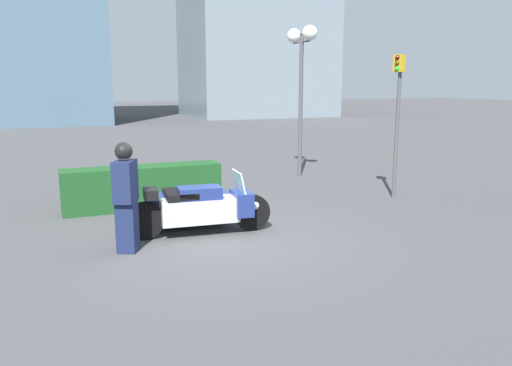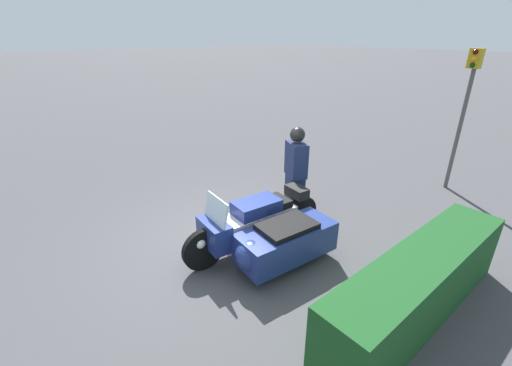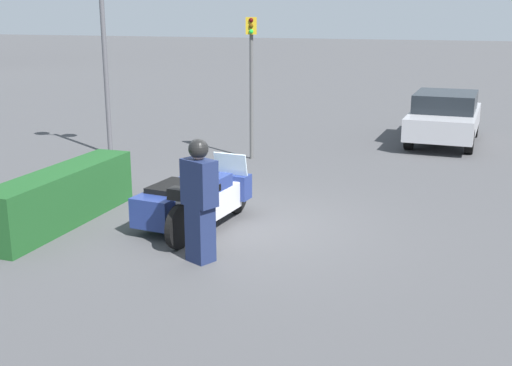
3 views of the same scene
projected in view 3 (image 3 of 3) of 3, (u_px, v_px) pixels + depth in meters
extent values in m
plane|color=#424244|center=(236.00, 227.00, 11.03)|extent=(160.00, 160.00, 0.00)
cylinder|color=black|center=(237.00, 194.00, 11.72)|extent=(0.71, 0.17, 0.70)
cylinder|color=black|center=(179.00, 227.00, 9.94)|extent=(0.71, 0.17, 0.70)
cylinder|color=black|center=(172.00, 212.00, 10.94)|extent=(0.55, 0.15, 0.55)
cube|color=#B7B7BC|center=(210.00, 202.00, 10.80)|extent=(1.47, 0.62, 0.45)
cube|color=navy|center=(210.00, 184.00, 10.72)|extent=(0.82, 0.53, 0.24)
cube|color=black|center=(201.00, 190.00, 10.44)|extent=(0.61, 0.51, 0.12)
cube|color=navy|center=(232.00, 186.00, 11.48)|extent=(0.38, 0.68, 0.44)
cube|color=silver|center=(230.00, 164.00, 11.33)|extent=(0.17, 0.63, 0.40)
sphere|color=white|center=(238.00, 186.00, 11.73)|extent=(0.18, 0.18, 0.18)
cube|color=navy|center=(173.00, 203.00, 10.96)|extent=(1.67, 0.84, 0.50)
sphere|color=navy|center=(194.00, 192.00, 11.56)|extent=(0.48, 0.48, 0.48)
cube|color=black|center=(173.00, 187.00, 10.89)|extent=(0.94, 0.67, 0.09)
cube|color=black|center=(183.00, 194.00, 9.93)|extent=(0.28, 0.45, 0.18)
cube|color=#192347|center=(200.00, 233.00, 9.41)|extent=(0.42, 0.45, 0.86)
cube|color=#192347|center=(199.00, 183.00, 9.21)|extent=(0.49, 0.58, 0.68)
sphere|color=tan|center=(198.00, 152.00, 9.09)|extent=(0.23, 0.23, 0.23)
sphere|color=black|center=(198.00, 149.00, 9.08)|extent=(0.29, 0.29, 0.29)
cube|color=#19471E|center=(62.00, 197.00, 11.08)|extent=(3.52, 0.70, 0.96)
cylinder|color=#4C4C51|center=(106.00, 74.00, 16.14)|extent=(0.12, 0.12, 4.15)
cylinder|color=#4C4C4C|center=(251.00, 98.00, 15.77)|extent=(0.09, 0.09, 3.06)
cube|color=#B79319|center=(251.00, 26.00, 15.27)|extent=(0.21, 0.29, 0.40)
sphere|color=#410707|center=(251.00, 20.00, 15.17)|extent=(0.11, 0.11, 0.11)
sphere|color=#462D06|center=(251.00, 26.00, 15.21)|extent=(0.11, 0.11, 0.11)
sphere|color=green|center=(251.00, 31.00, 15.24)|extent=(0.11, 0.11, 0.11)
cube|color=#9E9EA3|center=(444.00, 121.00, 17.96)|extent=(4.09, 1.88, 0.59)
cube|color=black|center=(446.00, 101.00, 17.82)|extent=(2.15, 1.68, 0.50)
cylinder|color=black|center=(421.00, 123.00, 19.43)|extent=(0.66, 0.23, 0.65)
cylinder|color=black|center=(474.00, 126.00, 18.90)|extent=(0.66, 0.23, 0.65)
cylinder|color=black|center=(409.00, 137.00, 17.18)|extent=(0.66, 0.23, 0.65)
cylinder|color=black|center=(469.00, 141.00, 16.64)|extent=(0.66, 0.23, 0.65)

